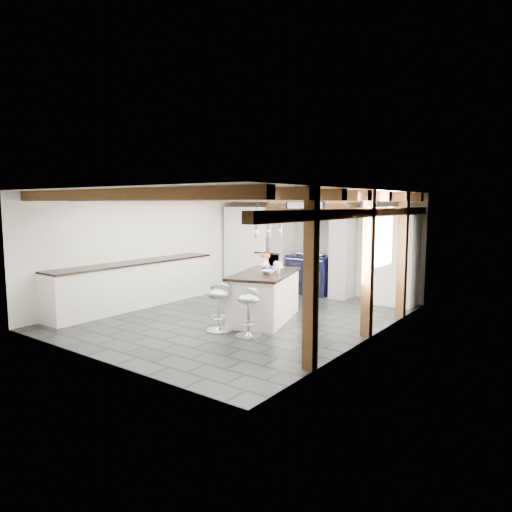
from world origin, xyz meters
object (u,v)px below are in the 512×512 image
Objects in this scene: kitchen_island at (265,296)px; bar_stool_far at (220,302)px; bar_stool_near at (249,307)px; range_cooker at (311,274)px.

kitchen_island is 1.07m from bar_stool_far.
bar_stool_far is (-0.57, -0.04, 0.01)m from bar_stool_near.
range_cooker reaches higher than bar_stool_near.
kitchen_island is 1.10m from bar_stool_near.
bar_stool_near is 0.58m from bar_stool_far.
bar_stool_near is (0.41, -1.02, 0.04)m from kitchen_island.
range_cooker is at bearing 92.65° from bar_stool_far.
range_cooker is 3.67m from bar_stool_far.
bar_stool_far is at bearing -116.30° from kitchen_island.
kitchen_island reaches higher than bar_stool_far.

